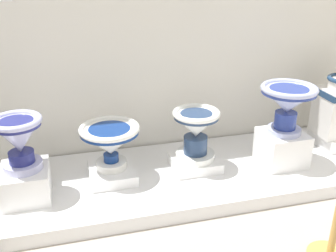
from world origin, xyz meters
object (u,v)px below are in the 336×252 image
at_px(antique_toilet_broad_patterned, 18,137).
at_px(plinth_block_tall_cobalt, 334,139).
at_px(plinth_block_broad_patterned, 26,183).
at_px(plinth_block_pale_glazed, 282,148).
at_px(antique_toilet_squat_floral, 196,128).
at_px(plinth_block_slender_white, 112,172).
at_px(antique_toilet_slender_white, 110,140).
at_px(plinth_block_squat_floral, 195,163).
at_px(antique_toilet_pale_glazed, 288,101).

height_order(antique_toilet_broad_patterned, plinth_block_tall_cobalt, antique_toilet_broad_patterned).
xyz_separation_m(plinth_block_broad_patterned, plinth_block_pale_glazed, (1.87, -0.01, 0.02)).
height_order(antique_toilet_squat_floral, plinth_block_pale_glazed, antique_toilet_squat_floral).
xyz_separation_m(plinth_block_slender_white, plinth_block_tall_cobalt, (1.88, 0.05, 0.01)).
bearing_deg(plinth_block_tall_cobalt, antique_toilet_broad_patterned, -176.39).
height_order(antique_toilet_squat_floral, plinth_block_tall_cobalt, antique_toilet_squat_floral).
relative_size(antique_toilet_squat_floral, plinth_block_pale_glazed, 1.19).
xyz_separation_m(plinth_block_slender_white, antique_toilet_squat_floral, (0.63, -0.02, 0.28)).
bearing_deg(plinth_block_tall_cobalt, antique_toilet_squat_floral, -176.92).
distance_m(plinth_block_broad_patterned, plinth_block_pale_glazed, 1.87).
height_order(antique_toilet_slender_white, plinth_block_pale_glazed, antique_toilet_slender_white).
bearing_deg(antique_toilet_broad_patterned, antique_toilet_squat_floral, 4.16).
bearing_deg(plinth_block_squat_floral, plinth_block_slender_white, 178.50).
bearing_deg(plinth_block_broad_patterned, plinth_block_pale_glazed, -0.35).
height_order(antique_toilet_broad_patterned, antique_toilet_squat_floral, antique_toilet_broad_patterned).
height_order(plinth_block_slender_white, plinth_block_pale_glazed, plinth_block_pale_glazed).
bearing_deg(antique_toilet_broad_patterned, antique_toilet_slender_white, 10.18).
height_order(plinth_block_pale_glazed, antique_toilet_pale_glazed, antique_toilet_pale_glazed).
relative_size(antique_toilet_slender_white, antique_toilet_squat_floral, 1.10).
relative_size(plinth_block_broad_patterned, antique_toilet_slender_white, 0.83).
xyz_separation_m(plinth_block_squat_floral, plinth_block_tall_cobalt, (1.26, 0.07, 0.02)).
height_order(plinth_block_broad_patterned, antique_toilet_pale_glazed, antique_toilet_pale_glazed).
height_order(antique_toilet_broad_patterned, plinth_block_squat_floral, antique_toilet_broad_patterned).
bearing_deg(antique_toilet_pale_glazed, plinth_block_slender_white, 174.89).
distance_m(plinth_block_squat_floral, antique_toilet_squat_floral, 0.29).
distance_m(antique_toilet_slender_white, plinth_block_pale_glazed, 1.31).
relative_size(plinth_block_squat_floral, antique_toilet_squat_floral, 0.91).
bearing_deg(plinth_block_broad_patterned, plinth_block_slender_white, 10.18).
bearing_deg(antique_toilet_squat_floral, antique_toilet_slender_white, 178.50).
relative_size(plinth_block_broad_patterned, plinth_block_squat_floral, 1.01).
relative_size(plinth_block_broad_patterned, antique_toilet_broad_patterned, 0.98).
bearing_deg(plinth_block_squat_floral, plinth_block_broad_patterned, -175.84).
relative_size(antique_toilet_slender_white, plinth_block_tall_cobalt, 1.26).
xyz_separation_m(antique_toilet_squat_floral, plinth_block_tall_cobalt, (1.26, 0.07, -0.27)).
bearing_deg(plinth_block_squat_floral, antique_toilet_slender_white, 178.50).
bearing_deg(plinth_block_tall_cobalt, plinth_block_slender_white, -178.44).
bearing_deg(plinth_block_tall_cobalt, plinth_block_pale_glazed, -164.23).
xyz_separation_m(antique_toilet_slender_white, plinth_block_pale_glazed, (1.29, -0.12, -0.17)).
bearing_deg(antique_toilet_squat_floral, plinth_block_slender_white, 178.50).
bearing_deg(plinth_block_squat_floral, antique_toilet_broad_patterned, -175.84).
distance_m(antique_toilet_squat_floral, plinth_block_pale_glazed, 0.70).
distance_m(plinth_block_slender_white, plinth_block_pale_glazed, 1.30).
distance_m(plinth_block_slender_white, antique_toilet_slender_white, 0.26).
bearing_deg(plinth_block_pale_glazed, plinth_block_squat_floral, 171.53).
height_order(plinth_block_broad_patterned, antique_toilet_slender_white, antique_toilet_slender_white).
bearing_deg(plinth_block_slender_white, antique_toilet_slender_white, -116.57).
bearing_deg(antique_toilet_squat_floral, plinth_block_pale_glazed, -8.47).
xyz_separation_m(plinth_block_broad_patterned, antique_toilet_broad_patterned, (-0.00, -0.00, 0.33)).
relative_size(antique_toilet_broad_patterned, antique_toilet_slender_white, 0.85).
bearing_deg(plinth_block_slender_white, plinth_block_squat_floral, -1.50).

